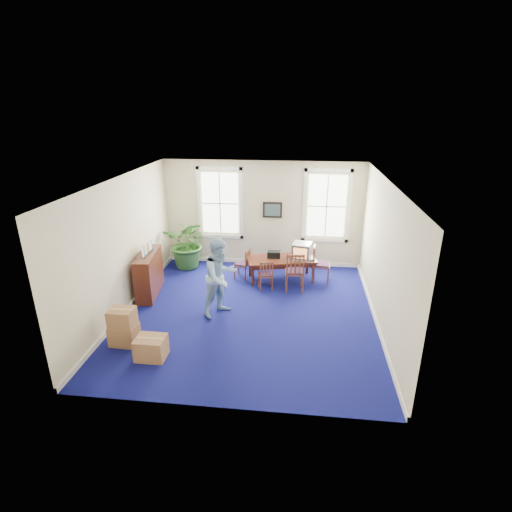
# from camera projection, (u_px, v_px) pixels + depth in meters

# --- Properties ---
(floor) EXTENTS (6.50, 6.50, 0.00)m
(floor) POSITION_uv_depth(u_px,v_px,m) (249.00, 313.00, 9.66)
(floor) COLOR navy
(floor) RESTS_ON ground
(ceiling) EXTENTS (6.50, 6.50, 0.00)m
(ceiling) POSITION_uv_depth(u_px,v_px,m) (248.00, 181.00, 8.51)
(ceiling) COLOR white
(ceiling) RESTS_ON ground
(wall_back) EXTENTS (6.50, 0.00, 6.50)m
(wall_back) POSITION_uv_depth(u_px,v_px,m) (263.00, 214.00, 12.10)
(wall_back) COLOR beige
(wall_back) RESTS_ON ground
(wall_front) EXTENTS (6.50, 0.00, 6.50)m
(wall_front) POSITION_uv_depth(u_px,v_px,m) (221.00, 324.00, 6.07)
(wall_front) COLOR beige
(wall_front) RESTS_ON ground
(wall_left) EXTENTS (0.00, 6.50, 6.50)m
(wall_left) POSITION_uv_depth(u_px,v_px,m) (123.00, 246.00, 9.41)
(wall_left) COLOR beige
(wall_left) RESTS_ON ground
(wall_right) EXTENTS (0.00, 6.50, 6.50)m
(wall_right) POSITION_uv_depth(u_px,v_px,m) (384.00, 256.00, 8.77)
(wall_right) COLOR beige
(wall_right) RESTS_ON ground
(baseboard_back) EXTENTS (6.00, 0.04, 0.12)m
(baseboard_back) POSITION_uv_depth(u_px,v_px,m) (262.00, 261.00, 12.63)
(baseboard_back) COLOR white
(baseboard_back) RESTS_ON ground
(baseboard_left) EXTENTS (0.04, 6.50, 0.12)m
(baseboard_left) POSITION_uv_depth(u_px,v_px,m) (131.00, 304.00, 9.96)
(baseboard_left) COLOR white
(baseboard_left) RESTS_ON ground
(baseboard_right) EXTENTS (0.04, 6.50, 0.12)m
(baseboard_right) POSITION_uv_depth(u_px,v_px,m) (375.00, 318.00, 9.32)
(baseboard_right) COLOR white
(baseboard_right) RESTS_ON ground
(window_left) EXTENTS (1.40, 0.12, 2.20)m
(window_left) POSITION_uv_depth(u_px,v_px,m) (220.00, 203.00, 12.11)
(window_left) COLOR white
(window_left) RESTS_ON ground
(window_right) EXTENTS (1.40, 0.12, 2.20)m
(window_right) POSITION_uv_depth(u_px,v_px,m) (327.00, 206.00, 11.77)
(window_right) COLOR white
(window_right) RESTS_ON ground
(wall_picture) EXTENTS (0.58, 0.06, 0.48)m
(wall_picture) POSITION_uv_depth(u_px,v_px,m) (272.00, 210.00, 11.97)
(wall_picture) COLOR black
(wall_picture) RESTS_ON ground
(conference_table) EXTENTS (2.06, 1.29, 0.65)m
(conference_table) POSITION_uv_depth(u_px,v_px,m) (281.00, 269.00, 11.38)
(conference_table) COLOR #4C1F12
(conference_table) RESTS_ON ground
(crt_tv) EXTENTS (0.59, 0.63, 0.46)m
(crt_tv) POSITION_uv_depth(u_px,v_px,m) (302.00, 251.00, 11.17)
(crt_tv) COLOR #B7B7BC
(crt_tv) RESTS_ON conference_table
(game_console) EXTENTS (0.23, 0.25, 0.05)m
(game_console) POSITION_uv_depth(u_px,v_px,m) (311.00, 259.00, 11.17)
(game_console) COLOR white
(game_console) RESTS_ON conference_table
(equipment_bag) EXTENTS (0.37, 0.24, 0.18)m
(equipment_bag) POSITION_uv_depth(u_px,v_px,m) (274.00, 254.00, 11.30)
(equipment_bag) COLOR black
(equipment_bag) RESTS_ON conference_table
(chair_near_left) EXTENTS (0.46, 0.46, 0.84)m
(chair_near_left) POSITION_uv_depth(u_px,v_px,m) (265.00, 274.00, 10.79)
(chair_near_left) COLOR brown
(chair_near_left) RESTS_ON ground
(chair_near_right) EXTENTS (0.53, 0.53, 1.10)m
(chair_near_right) POSITION_uv_depth(u_px,v_px,m) (295.00, 271.00, 10.66)
(chair_near_right) COLOR brown
(chair_near_right) RESTS_ON ground
(chair_end_left) EXTENTS (0.47, 0.47, 0.87)m
(chair_end_left) POSITION_uv_depth(u_px,v_px,m) (242.00, 263.00, 11.46)
(chair_end_left) COLOR brown
(chair_end_left) RESTS_ON ground
(chair_end_right) EXTENTS (0.51, 0.51, 1.05)m
(chair_end_right) POSITION_uv_depth(u_px,v_px,m) (321.00, 264.00, 11.19)
(chair_end_right) COLOR brown
(chair_end_right) RESTS_ON ground
(man) EXTENTS (1.13, 1.17, 1.89)m
(man) POSITION_uv_depth(u_px,v_px,m) (220.00, 277.00, 9.32)
(man) COLOR #8DB3D6
(man) RESTS_ON ground
(credenza) EXTENTS (0.61, 1.52, 1.16)m
(credenza) POSITION_uv_depth(u_px,v_px,m) (149.00, 273.00, 10.45)
(credenza) COLOR #4C1F12
(credenza) RESTS_ON ground
(brochure_rack) EXTENTS (0.35, 0.62, 0.28)m
(brochure_rack) POSITION_uv_depth(u_px,v_px,m) (147.00, 247.00, 10.19)
(brochure_rack) COLOR #99999E
(brochure_rack) RESTS_ON credenza
(potted_plant) EXTENTS (1.49, 1.33, 1.56)m
(potted_plant) POSITION_uv_depth(u_px,v_px,m) (189.00, 243.00, 12.08)
(potted_plant) COLOR #27561F
(potted_plant) RESTS_ON ground
(cardboard_boxes) EXTENTS (1.55, 1.55, 0.85)m
(cardboard_boxes) POSITION_uv_depth(u_px,v_px,m) (135.00, 324.00, 8.37)
(cardboard_boxes) COLOR #A57248
(cardboard_boxes) RESTS_ON ground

